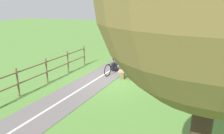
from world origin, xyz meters
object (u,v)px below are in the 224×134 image
object	(u,v)px
person_seated	(143,66)
tree_mid_field	(183,32)
bicycle	(112,68)
bench	(135,74)
backpack	(114,67)

from	to	relation	value
person_seated	tree_mid_field	bearing A→B (deg)	138.40
person_seated	bicycle	xyz separation A→B (m)	(1.88, -0.44, -0.42)
bench	tree_mid_field	distance (m)	3.58
bench	bicycle	bearing A→B (deg)	-24.71
person_seated	bicycle	bearing A→B (deg)	-19.42
bicycle	backpack	size ratio (longest dim) A/B	3.66
person_seated	backpack	size ratio (longest dim) A/B	1.70
bicycle	backpack	xyz separation A→B (m)	(0.07, -0.54, -0.14)
person_seated	tree_mid_field	size ratio (longest dim) A/B	0.20
bicycle	tree_mid_field	size ratio (longest dim) A/B	0.43
person_seated	bicycle	distance (m)	1.97
bicycle	tree_mid_field	xyz separation A→B (m)	(-3.72, 1.75, 2.42)
person_seated	bicycle	size ratio (longest dim) A/B	0.46
backpack	tree_mid_field	bearing A→B (deg)	148.79
bench	backpack	size ratio (longest dim) A/B	3.90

